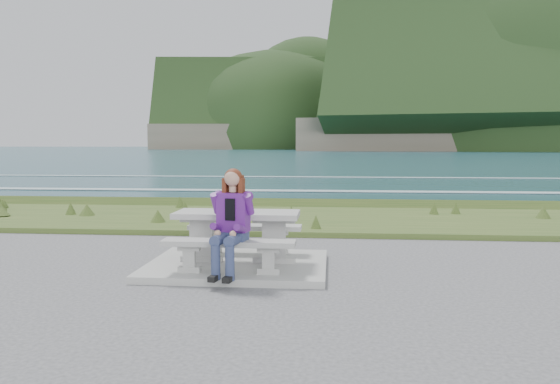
{
  "coord_description": "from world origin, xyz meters",
  "views": [
    {
      "loc": [
        1.37,
        -7.83,
        1.83
      ],
      "look_at": [
        0.52,
        1.2,
        1.04
      ],
      "focal_mm": 35.0,
      "sensor_mm": 36.0,
      "label": 1
    }
  ],
  "objects_px": {
    "bench_seaward": "(245,231)",
    "picnic_table": "(237,223)",
    "bench_landward": "(229,248)",
    "seated_woman": "(230,237)"
  },
  "relations": [
    {
      "from": "bench_seaward",
      "to": "picnic_table",
      "type": "bearing_deg",
      "value": -90.0
    },
    {
      "from": "picnic_table",
      "to": "bench_landward",
      "type": "relative_size",
      "value": 1.0
    },
    {
      "from": "bench_seaward",
      "to": "seated_woman",
      "type": "xyz_separation_m",
      "value": [
        0.04,
        -1.53,
        0.17
      ]
    },
    {
      "from": "picnic_table",
      "to": "seated_woman",
      "type": "height_order",
      "value": "seated_woman"
    },
    {
      "from": "bench_landward",
      "to": "bench_seaward",
      "type": "height_order",
      "value": "same"
    },
    {
      "from": "bench_landward",
      "to": "seated_woman",
      "type": "relative_size",
      "value": 1.27
    },
    {
      "from": "bench_landward",
      "to": "bench_seaward",
      "type": "xyz_separation_m",
      "value": [
        0.0,
        1.4,
        0.0
      ]
    },
    {
      "from": "bench_landward",
      "to": "bench_seaward",
      "type": "bearing_deg",
      "value": 90.0
    },
    {
      "from": "picnic_table",
      "to": "bench_seaward",
      "type": "xyz_separation_m",
      "value": [
        0.0,
        0.7,
        -0.23
      ]
    },
    {
      "from": "bench_landward",
      "to": "bench_seaward",
      "type": "relative_size",
      "value": 1.0
    }
  ]
}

